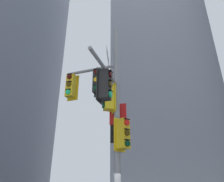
# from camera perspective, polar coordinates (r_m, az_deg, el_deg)

# --- Properties ---
(building_mid_block) EXTENTS (15.07, 15.07, 47.17)m
(building_mid_block) POSITION_cam_1_polar(r_m,az_deg,el_deg) (41.08, 11.90, 7.76)
(building_mid_block) COLOR #9399A3
(building_mid_block) RESTS_ON ground
(signal_pole_assembly) EXTENTS (2.70, 3.13, 8.43)m
(signal_pole_assembly) POSITION_cam_1_polar(r_m,az_deg,el_deg) (7.91, -1.64, -3.85)
(signal_pole_assembly) COLOR gray
(signal_pole_assembly) RESTS_ON ground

